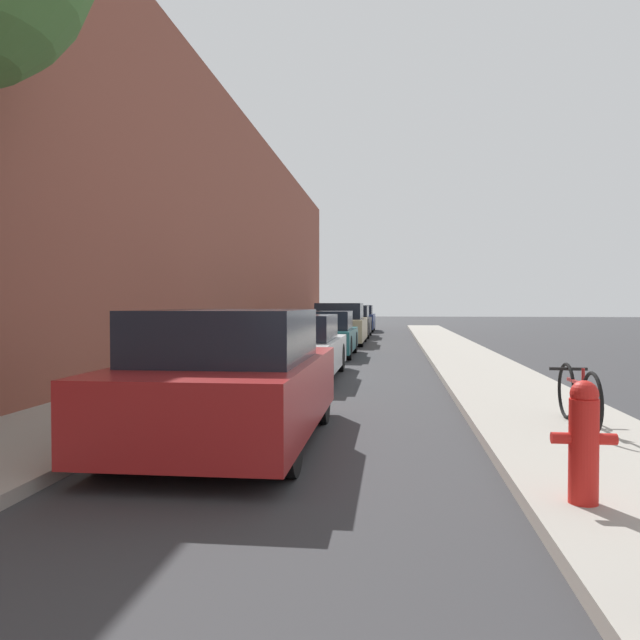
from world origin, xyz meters
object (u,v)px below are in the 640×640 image
parked_car_teal (325,335)px  fire_hydrant (584,440)px  parked_car_champagne (340,325)px  parked_car_white (297,348)px  bicycle (578,396)px  parked_car_black (352,322)px  parked_car_navy (358,319)px  parked_car_red (231,380)px

parked_car_teal → fire_hydrant: parked_car_teal is taller
parked_car_teal → parked_car_champagne: bearing=90.1°
parked_car_white → parked_car_champagne: parked_car_champagne is taller
parked_car_champagne → bicycle: parked_car_champagne is taller
parked_car_white → parked_car_black: size_ratio=0.99×
parked_car_white → parked_car_navy: 21.93m
parked_car_white → parked_car_champagne: (-0.03, 10.82, 0.11)m
fire_hydrant → bicycle: fire_hydrant is taller
parked_car_navy → fire_hydrant: 30.15m
bicycle → parked_car_navy: bearing=98.5°
parked_car_champagne → fire_hydrant: (3.30, -18.87, -0.16)m
parked_car_red → fire_hydrant: size_ratio=4.65×
parked_car_red → parked_car_teal: parked_car_red is taller
parked_car_champagne → bicycle: (4.07, -16.01, -0.25)m
parked_car_white → parked_car_black: 15.92m
bicycle → parked_car_red: bearing=-168.2°
parked_car_white → parked_car_navy: bearing=89.9°
parked_car_black → bicycle: bearing=-79.4°
parked_car_teal → parked_car_navy: (0.05, 16.52, 0.06)m
parked_car_champagne → parked_car_black: parked_car_champagne is taller
parked_car_white → parked_car_champagne: bearing=90.2°
parked_car_navy → parked_car_teal: bearing=-90.2°
parked_car_white → parked_car_navy: parked_car_navy is taller
parked_car_teal → fire_hydrant: 13.85m
parked_car_navy → bicycle: size_ratio=2.58×
parked_car_teal → parked_car_red: bearing=-89.0°
parked_car_black → fire_hydrant: parked_car_black is taller
parked_car_champagne → parked_car_black: bearing=88.8°
parked_car_black → parked_car_teal: bearing=-90.5°
bicycle → parked_car_black: bearing=100.7°
parked_car_navy → bicycle: bearing=-81.6°
parked_car_red → fire_hydrant: (3.08, -2.05, -0.13)m
parked_car_teal → parked_car_champagne: 5.41m
parked_car_red → parked_car_navy: size_ratio=0.93×
parked_car_white → bicycle: parked_car_white is taller
parked_car_white → bicycle: 6.58m
parked_car_red → parked_car_white: size_ratio=0.91×
parked_car_teal → parked_car_navy: size_ratio=0.92×
bicycle → parked_car_teal: bearing=111.0°
parked_car_white → parked_car_champagne: size_ratio=0.97×
parked_car_navy → parked_car_white: bearing=-90.1°
parked_car_teal → parked_car_black: 10.52m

